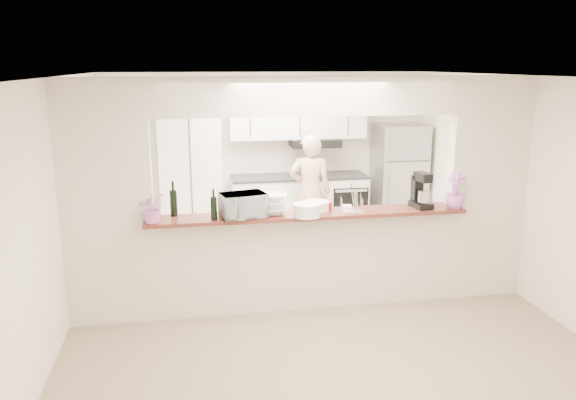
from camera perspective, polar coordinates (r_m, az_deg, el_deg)
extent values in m
plane|color=tan|center=(6.35, 1.94, -10.72)|extent=(6.00, 6.00, 0.00)
cube|color=beige|center=(7.76, -0.48, -6.03)|extent=(5.00, 2.90, 0.01)
cube|color=beige|center=(5.87, -17.92, -0.52)|extent=(0.90, 0.15, 2.50)
cube|color=beige|center=(6.68, 19.49, 1.03)|extent=(0.90, 0.15, 2.50)
cube|color=beige|center=(5.79, 2.13, 10.48)|extent=(3.20, 0.15, 0.40)
cube|color=beige|center=(6.15, 1.98, -6.26)|extent=(3.20, 0.15, 1.05)
cube|color=brown|center=(5.94, 2.12, -1.48)|extent=(3.40, 0.38, 0.04)
cube|color=white|center=(8.50, -9.84, 2.82)|extent=(0.90, 0.60, 2.10)
cube|color=white|center=(8.79, 1.12, -0.62)|extent=(2.10, 0.60, 0.90)
cube|color=#323235|center=(8.69, 1.14, 2.38)|extent=(2.10, 0.62, 0.04)
cube|color=white|center=(8.67, 1.00, 8.74)|extent=(2.10, 0.35, 0.75)
cube|color=black|center=(8.67, 2.76, 5.83)|extent=(0.75, 0.45, 0.12)
cube|color=black|center=(8.67, 6.39, -0.57)|extent=(0.55, 0.02, 0.55)
cube|color=#9F9FA3|center=(9.10, 11.13, 2.20)|extent=(0.75, 0.70, 1.70)
imported|color=#CA6AB4|center=(5.68, -13.61, -0.74)|extent=(0.31, 0.28, 0.31)
cylinder|color=black|center=(5.89, -11.54, -0.32)|extent=(0.07, 0.07, 0.27)
cylinder|color=black|center=(5.85, -11.63, 1.43)|extent=(0.03, 0.03, 0.09)
cylinder|color=black|center=(5.68, -7.54, -0.85)|extent=(0.06, 0.06, 0.24)
cylinder|color=black|center=(5.65, -7.59, 0.72)|extent=(0.02, 0.02, 0.08)
imported|color=silver|center=(5.75, -4.59, -0.54)|extent=(0.51, 0.40, 0.25)
imported|color=white|center=(5.85, -1.51, -0.44)|extent=(0.32, 0.32, 0.21)
cylinder|color=white|center=(5.78, 1.94, -1.07)|extent=(0.28, 0.28, 0.13)
cylinder|color=white|center=(5.76, 1.95, -0.42)|extent=(0.29, 0.29, 0.01)
cylinder|color=white|center=(6.02, 2.90, -0.64)|extent=(0.27, 0.27, 0.09)
cylinder|color=white|center=(6.01, 2.90, -0.19)|extent=(0.28, 0.28, 0.01)
cylinder|color=maroon|center=(6.09, 3.70, -0.54)|extent=(0.17, 0.17, 0.08)
cylinder|color=tan|center=(6.06, 2.33, -0.67)|extent=(0.14, 0.14, 0.06)
cube|color=silver|center=(5.98, 6.47, -1.18)|extent=(0.26, 0.19, 0.01)
cube|color=white|center=(5.97, 6.48, -0.83)|extent=(0.12, 0.12, 0.06)
cube|color=black|center=(6.30, 13.34, -0.48)|extent=(0.20, 0.28, 0.07)
cube|color=black|center=(6.33, 12.99, 1.22)|extent=(0.12, 0.11, 0.28)
cube|color=black|center=(6.22, 13.55, 2.28)|extent=(0.14, 0.24, 0.09)
cylinder|color=#B7B7BC|center=(6.22, 13.67, 0.35)|extent=(0.13, 0.13, 0.12)
imported|color=#D575D9|center=(6.33, 16.63, 0.89)|extent=(0.28, 0.28, 0.39)
imported|color=tan|center=(8.04, 2.26, 0.77)|extent=(0.68, 0.53, 1.66)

